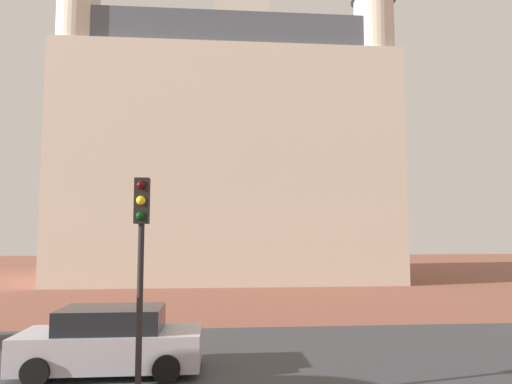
# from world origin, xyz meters

# --- Properties ---
(ground_plane) EXTENTS (120.00, 120.00, 0.00)m
(ground_plane) POSITION_xyz_m (0.00, 10.00, 0.00)
(ground_plane) COLOR brown
(street_asphalt_strip) EXTENTS (120.00, 7.23, 0.00)m
(street_asphalt_strip) POSITION_xyz_m (0.00, 9.91, 0.00)
(street_asphalt_strip) COLOR #38383D
(street_asphalt_strip) RESTS_ON ground_plane
(landmark_building) EXTENTS (23.76, 14.45, 31.95)m
(landmark_building) POSITION_xyz_m (0.01, 32.75, 9.70)
(landmark_building) COLOR beige
(landmark_building) RESTS_ON ground_plane
(car_silver) EXTENTS (4.38, 1.99, 1.59)m
(car_silver) POSITION_xyz_m (-3.42, 8.32, 0.75)
(car_silver) COLOR #B2B2BC
(car_silver) RESTS_ON ground_plane
(traffic_light_pole) EXTENTS (0.28, 0.34, 4.49)m
(traffic_light_pole) POSITION_xyz_m (-2.32, 5.63, 3.15)
(traffic_light_pole) COLOR black
(traffic_light_pole) RESTS_ON ground_plane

